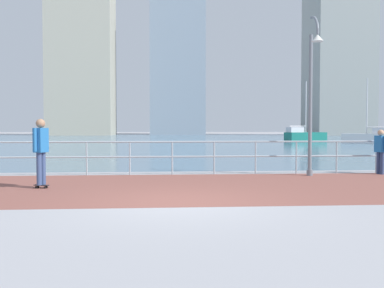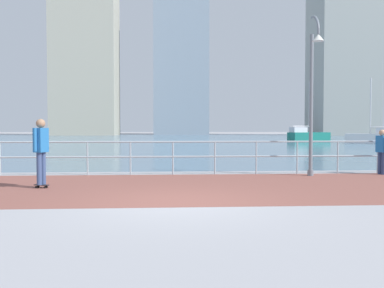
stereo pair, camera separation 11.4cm
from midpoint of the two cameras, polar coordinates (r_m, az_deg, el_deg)
The scene contains 12 objects.
ground at distance 48.89m, azimuth -3.73°, elevation 0.34°, with size 220.00×220.00×0.00m, color #9E9EA3.
brick_paving at distance 11.38m, azimuth -2.54°, elevation -5.69°, with size 28.00×5.89×0.01m, color brown.
harbor_water at distance 59.23m, azimuth -3.79°, elevation 0.66°, with size 180.00×88.00×0.00m, color slate.
waterfront_railing at distance 14.24m, azimuth -2.86°, elevation -0.99°, with size 25.25×0.06×1.12m.
lamppost at distance 14.32m, azimuth 15.48°, elevation 7.24°, with size 0.36×0.82×5.14m.
skateboarder at distance 11.69m, azimuth -19.70°, elevation -0.31°, with size 0.41×0.54×1.79m.
bystander at distance 15.67m, azimuth 23.55°, elevation -0.53°, with size 0.31×0.56×1.50m.
sailboat_yellow at distance 45.84m, azimuth 22.31°, elevation 0.83°, with size 4.66×3.63×6.46m.
sailboat_white at distance 50.32m, azimuth 14.63°, elevation 1.07°, with size 5.08×2.95×6.82m.
tower_brick at distance 95.72m, azimuth -14.47°, elevation 14.79°, with size 12.97×11.56×46.81m.
tower_glass at distance 101.90m, azimuth -2.12°, elevation 10.03°, with size 12.02×17.42×32.65m.
tower_concrete at distance 96.52m, azimuth 18.80°, elevation 11.13°, with size 11.95×11.35×35.23m.
Camera 1 is at (-0.36, -8.86, 1.56)m, focal length 40.17 mm.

